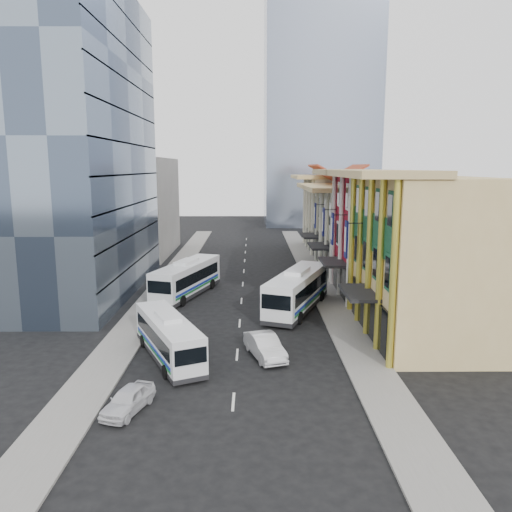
{
  "coord_description": "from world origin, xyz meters",
  "views": [
    {
      "loc": [
        1.05,
        -31.57,
        12.7
      ],
      "look_at": [
        1.42,
        17.12,
        4.02
      ],
      "focal_mm": 35.0,
      "sensor_mm": 36.0,
      "label": 1
    }
  ],
  "objects_px": {
    "shophouse_tan": "(425,258)",
    "sedan_right": "(265,346)",
    "office_tower": "(70,144)",
    "bus_left_far": "(187,278)",
    "sedan_left": "(128,400)",
    "bus_left_near": "(168,336)",
    "bus_right": "(297,290)"
  },
  "relations": [
    {
      "from": "sedan_left",
      "to": "bus_left_near",
      "type": "bearing_deg",
      "value": 100.63
    },
    {
      "from": "office_tower",
      "to": "bus_left_near",
      "type": "bearing_deg",
      "value": -56.29
    },
    {
      "from": "bus_left_near",
      "to": "bus_right",
      "type": "height_order",
      "value": "bus_right"
    },
    {
      "from": "bus_left_far",
      "to": "sedan_right",
      "type": "relative_size",
      "value": 2.41
    },
    {
      "from": "sedan_left",
      "to": "sedan_right",
      "type": "distance_m",
      "value": 10.57
    },
    {
      "from": "bus_left_far",
      "to": "bus_right",
      "type": "relative_size",
      "value": 0.95
    },
    {
      "from": "bus_left_far",
      "to": "sedan_right",
      "type": "xyz_separation_m",
      "value": [
        7.4,
        -16.57,
        -1.05
      ]
    },
    {
      "from": "shophouse_tan",
      "to": "bus_left_far",
      "type": "xyz_separation_m",
      "value": [
        -19.5,
        12.09,
        -4.17
      ]
    },
    {
      "from": "office_tower",
      "to": "bus_right",
      "type": "relative_size",
      "value": 2.51
    },
    {
      "from": "shophouse_tan",
      "to": "sedan_left",
      "type": "relative_size",
      "value": 3.68
    },
    {
      "from": "bus_left_near",
      "to": "shophouse_tan",
      "type": "bearing_deg",
      "value": -11.03
    },
    {
      "from": "shophouse_tan",
      "to": "bus_left_far",
      "type": "bearing_deg",
      "value": 148.19
    },
    {
      "from": "office_tower",
      "to": "sedan_right",
      "type": "distance_m",
      "value": 30.02
    },
    {
      "from": "shophouse_tan",
      "to": "office_tower",
      "type": "xyz_separation_m",
      "value": [
        -31.0,
        14.0,
        9.0
      ]
    },
    {
      "from": "bus_left_near",
      "to": "bus_right",
      "type": "bearing_deg",
      "value": 24.7
    },
    {
      "from": "shophouse_tan",
      "to": "bus_left_far",
      "type": "height_order",
      "value": "shophouse_tan"
    },
    {
      "from": "office_tower",
      "to": "sedan_left",
      "type": "height_order",
      "value": "office_tower"
    },
    {
      "from": "bus_right",
      "to": "sedan_right",
      "type": "xyz_separation_m",
      "value": [
        -3.19,
        -11.26,
        -1.14
      ]
    },
    {
      "from": "office_tower",
      "to": "sedan_left",
      "type": "relative_size",
      "value": 7.88
    },
    {
      "from": "bus_left_far",
      "to": "sedan_left",
      "type": "distance_m",
      "value": 24.16
    },
    {
      "from": "office_tower",
      "to": "bus_left_near",
      "type": "relative_size",
      "value": 3.1
    },
    {
      "from": "bus_left_far",
      "to": "sedan_left",
      "type": "xyz_separation_m",
      "value": [
        0.0,
        -24.13,
        -1.18
      ]
    },
    {
      "from": "bus_right",
      "to": "shophouse_tan",
      "type": "bearing_deg",
      "value": -15.76
    },
    {
      "from": "bus_left_far",
      "to": "sedan_left",
      "type": "relative_size",
      "value": 2.99
    },
    {
      "from": "bus_left_far",
      "to": "sedan_left",
      "type": "bearing_deg",
      "value": -72.05
    },
    {
      "from": "bus_right",
      "to": "bus_left_near",
      "type": "bearing_deg",
      "value": -108.81
    },
    {
      "from": "bus_left_near",
      "to": "sedan_right",
      "type": "bearing_deg",
      "value": -23.76
    },
    {
      "from": "shophouse_tan",
      "to": "sedan_right",
      "type": "relative_size",
      "value": 2.97
    },
    {
      "from": "shophouse_tan",
      "to": "sedan_left",
      "type": "distance_m",
      "value": 23.53
    },
    {
      "from": "bus_left_far",
      "to": "office_tower",
      "type": "bearing_deg",
      "value": -171.47
    },
    {
      "from": "shophouse_tan",
      "to": "bus_right",
      "type": "bearing_deg",
      "value": 142.75
    },
    {
      "from": "sedan_left",
      "to": "office_tower",
      "type": "bearing_deg",
      "value": 131.57
    }
  ]
}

